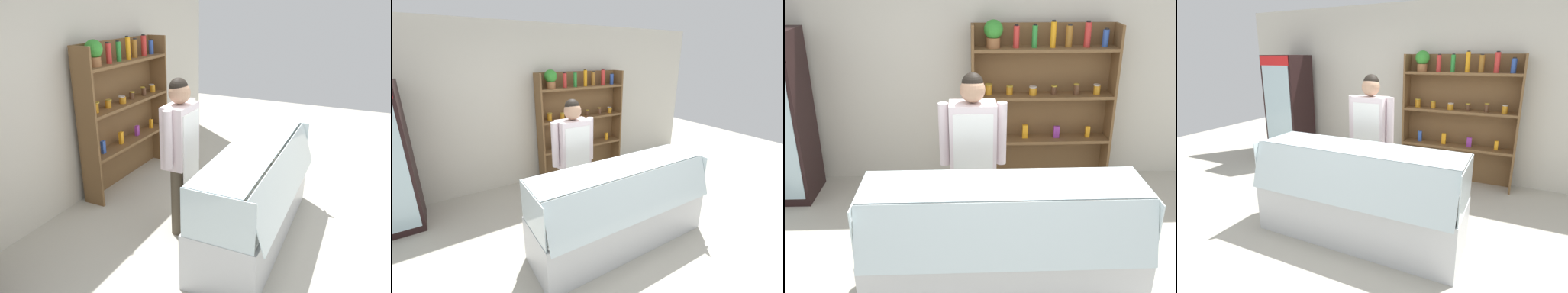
{
  "view_description": "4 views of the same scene",
  "coord_description": "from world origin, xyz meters",
  "views": [
    {
      "loc": [
        -3.45,
        -0.9,
        2.36
      ],
      "look_at": [
        -0.1,
        0.68,
        0.96
      ],
      "focal_mm": 35.0,
      "sensor_mm": 36.0,
      "label": 1
    },
    {
      "loc": [
        -1.73,
        -2.05,
        2.2
      ],
      "look_at": [
        -0.07,
        0.66,
        1.08
      ],
      "focal_mm": 24.0,
      "sensor_mm": 36.0,
      "label": 2
    },
    {
      "loc": [
        -0.29,
        -2.81,
        2.54
      ],
      "look_at": [
        -0.15,
        0.77,
        1.03
      ],
      "focal_mm": 40.0,
      "sensor_mm": 36.0,
      "label": 3
    },
    {
      "loc": [
        1.4,
        -2.52,
        1.87
      ],
      "look_at": [
        -0.09,
        0.59,
        0.86
      ],
      "focal_mm": 28.0,
      "sensor_mm": 36.0,
      "label": 4
    }
  ],
  "objects": [
    {
      "name": "back_wall",
      "position": [
        0.0,
        2.31,
        1.35
      ],
      "size": [
        6.8,
        0.1,
        2.7
      ],
      "primitive_type": "cube",
      "color": "beige",
      "rests_on": "ground"
    },
    {
      "name": "drinks_fridge",
      "position": [
        -2.35,
        1.82,
        0.96
      ],
      "size": [
        0.64,
        0.62,
        1.92
      ],
      "color": "black",
      "rests_on": "ground"
    },
    {
      "name": "shelving_unit",
      "position": [
        0.59,
        2.08,
        1.11
      ],
      "size": [
        1.65,
        0.29,
        1.98
      ],
      "color": "brown",
      "rests_on": "ground"
    },
    {
      "name": "deli_display_case",
      "position": [
        0.0,
        0.04,
        0.31
      ],
      "size": [
        2.17,
        0.73,
        1.01
      ],
      "color": "silver",
      "rests_on": "ground"
    },
    {
      "name": "shop_clerk",
      "position": [
        -0.21,
        0.8,
        1.0
      ],
      "size": [
        0.6,
        0.25,
        1.69
      ],
      "color": "#4C4233",
      "rests_on": "ground"
    },
    {
      "name": "ground_plane",
      "position": [
        0.0,
        0.0,
        0.0
      ],
      "size": [
        12.0,
        12.0,
        0.0
      ],
      "primitive_type": "plane",
      "color": "#B7B2A3"
    }
  ]
}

